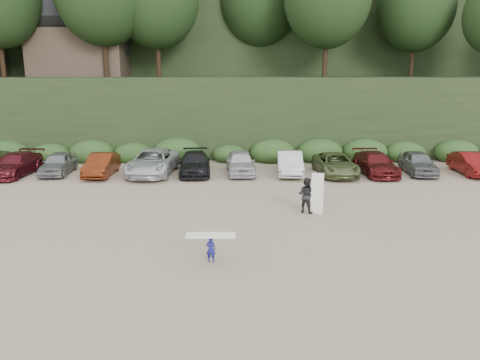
{
  "coord_description": "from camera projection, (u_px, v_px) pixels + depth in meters",
  "views": [
    {
      "loc": [
        1.74,
        -19.3,
        6.54
      ],
      "look_at": [
        1.91,
        3.0,
        1.3
      ],
      "focal_mm": 35.0,
      "sensor_mm": 36.0,
      "label": 1
    }
  ],
  "objects": [
    {
      "name": "ground",
      "position": [
        197.0,
        225.0,
        20.27
      ],
      "size": [
        120.0,
        120.0,
        0.0
      ],
      "primitive_type": "plane",
      "color": "tan",
      "rests_on": "ground"
    },
    {
      "name": "child_surfer",
      "position": [
        211.0,
        243.0,
        16.21
      ],
      "size": [
        1.71,
        0.49,
        1.03
      ],
      "color": "navy",
      "rests_on": "ground"
    },
    {
      "name": "hillside_backdrop",
      "position": [
        219.0,
        28.0,
        52.67
      ],
      "size": [
        90.0,
        41.5,
        28.0
      ],
      "color": "black",
      "rests_on": "ground"
    },
    {
      "name": "parked_cars",
      "position": [
        153.0,
        163.0,
        29.89
      ],
      "size": [
        39.85,
        6.02,
        1.6
      ],
      "color": "#ACABB0",
      "rests_on": "ground"
    },
    {
      "name": "adult_surfer",
      "position": [
        307.0,
        195.0,
        21.87
      ],
      "size": [
        1.29,
        0.98,
        1.98
      ],
      "color": "black",
      "rests_on": "ground"
    }
  ]
}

